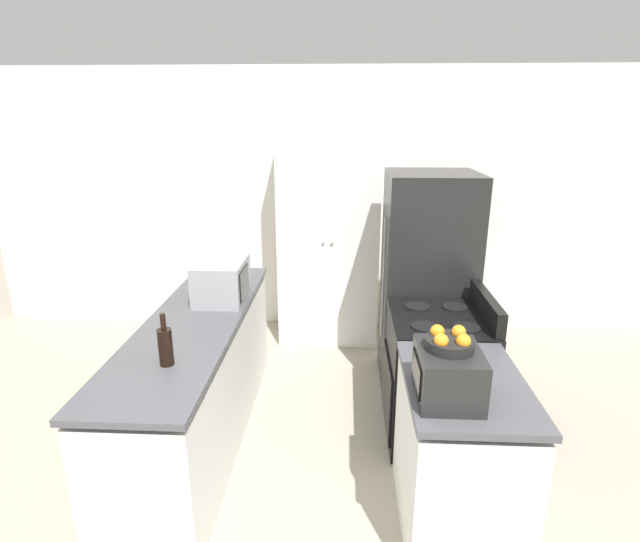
% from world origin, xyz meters
% --- Properties ---
extents(wall_back, '(7.00, 0.06, 2.60)m').
position_xyz_m(wall_back, '(0.00, 3.30, 1.30)').
color(wall_back, silver).
rests_on(wall_back, ground_plane).
extents(counter_left, '(0.60, 2.28, 0.88)m').
position_xyz_m(counter_left, '(-0.80, 1.24, 0.43)').
color(counter_left, silver).
rests_on(counter_left, ground_plane).
extents(counter_right, '(0.60, 0.88, 0.88)m').
position_xyz_m(counter_right, '(0.80, 0.54, 0.43)').
color(counter_right, silver).
rests_on(counter_right, ground_plane).
extents(pantry_cabinet, '(0.94, 0.60, 2.09)m').
position_xyz_m(pantry_cabinet, '(0.03, 2.96, 1.05)').
color(pantry_cabinet, white).
rests_on(pantry_cabinet, ground_plane).
extents(stove, '(0.66, 0.71, 1.04)m').
position_xyz_m(stove, '(0.82, 1.36, 0.45)').
color(stove, black).
rests_on(stove, ground_plane).
extents(refrigerator, '(0.71, 0.71, 1.74)m').
position_xyz_m(refrigerator, '(0.84, 2.10, 0.87)').
color(refrigerator, black).
rests_on(refrigerator, ground_plane).
extents(microwave, '(0.34, 0.45, 0.29)m').
position_xyz_m(microwave, '(-0.69, 1.61, 1.03)').
color(microwave, '#939399').
rests_on(microwave, counter_left).
extents(wine_bottle, '(0.08, 0.08, 0.29)m').
position_xyz_m(wine_bottle, '(-0.76, 0.63, 0.99)').
color(wine_bottle, black).
rests_on(wine_bottle, counter_left).
extents(toaster_oven, '(0.30, 0.36, 0.24)m').
position_xyz_m(toaster_oven, '(0.67, 0.38, 1.01)').
color(toaster_oven, black).
rests_on(toaster_oven, counter_right).
extents(fruit_bowl, '(0.23, 0.23, 0.10)m').
position_xyz_m(fruit_bowl, '(0.67, 0.40, 1.16)').
color(fruit_bowl, black).
rests_on(fruit_bowl, toaster_oven).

